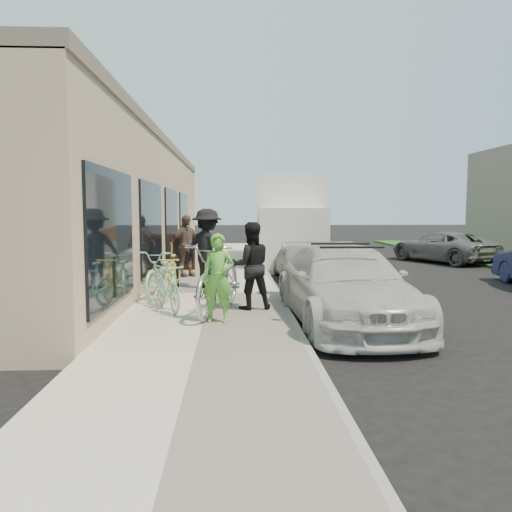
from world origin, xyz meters
name	(u,v)px	position (x,y,z in m)	size (l,w,h in m)	color
ground	(320,329)	(0.00, 0.00, 0.00)	(120.00, 120.00, 0.00)	black
sidewalk	(211,296)	(-2.00, 3.00, 0.07)	(3.00, 34.00, 0.15)	#BAB6A8
curb	(278,296)	(-0.45, 3.00, 0.07)	(0.12, 34.00, 0.13)	gray
storefront	(116,207)	(-5.24, 7.99, 2.12)	(3.60, 20.00, 4.22)	tan
bike_rack	(174,272)	(-2.80, 2.67, 0.67)	(0.17, 0.60, 0.86)	black
sandwich_board	(184,252)	(-3.05, 7.44, 0.72)	(0.79, 0.79, 1.11)	black
sedan_white	(345,285)	(0.51, 0.45, 0.69)	(2.14, 4.84, 1.42)	#BBBBB6
sedan_silver	(298,262)	(0.42, 6.32, 0.51)	(1.19, 2.97, 1.01)	#9B9BA0
moving_truck	(292,225)	(0.79, 10.94, 1.47)	(3.14, 6.95, 3.31)	silver
far_car_gray	(442,247)	(6.69, 10.77, 0.60)	(1.98, 4.29, 1.19)	#585B5D
tandem_bike	(220,278)	(-1.74, 0.80, 0.79)	(0.85, 2.44, 1.28)	silver
woman_rider	(218,278)	(-1.74, -0.02, 0.90)	(0.55, 0.36, 1.50)	#4FA135
man_standing	(250,266)	(-1.16, 1.11, 0.98)	(0.81, 0.63, 1.66)	black
cruiser_bike_a	(168,286)	(-2.72, 1.04, 0.60)	(0.43, 1.51, 0.91)	#8CD1BC
cruiser_bike_b	(164,273)	(-3.00, 2.58, 0.66)	(0.68, 1.95, 1.02)	#8CD1BC
cruiser_bike_c	(172,277)	(-2.81, 2.37, 0.61)	(0.43, 1.54, 0.93)	yellow
bystander_a	(207,248)	(-2.11, 3.72, 1.11)	(1.24, 0.71, 1.92)	black
bystander_b	(186,246)	(-2.83, 5.88, 1.03)	(1.03, 0.43, 1.75)	brown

